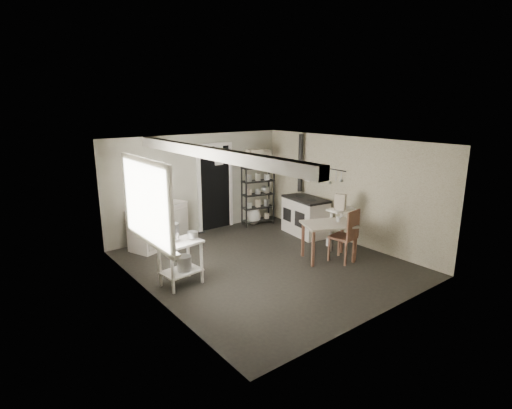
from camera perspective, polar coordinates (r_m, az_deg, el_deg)
floor at (r=7.71m, az=1.38°, el=-8.39°), size 5.00×5.00×0.00m
ceiling at (r=7.15m, az=1.49°, el=8.89°), size 5.00×5.00×0.00m
wall_back at (r=9.37m, az=-8.28°, el=2.91°), size 4.50×0.02×2.30m
wall_front at (r=5.71m, az=17.53°, el=-4.97°), size 4.50×0.02×2.30m
wall_left at (r=6.23m, az=-14.87°, el=-3.20°), size 0.02×5.00×2.30m
wall_right at (r=8.90m, az=12.74°, el=2.11°), size 0.02×5.00×2.30m
window at (r=6.32m, az=-15.54°, el=0.32°), size 0.12×1.76×1.28m
doorway at (r=9.60m, az=-5.82°, el=2.34°), size 0.96×0.10×2.08m
ceiling_beam at (r=6.47m, az=-6.85°, el=7.35°), size 0.18×5.00×0.18m
wallpaper_panel at (r=8.90m, az=12.70°, el=2.10°), size 0.01×5.00×2.30m
utensil_rail at (r=9.17m, az=9.75°, el=5.15°), size 0.06×1.20×0.44m
prep_table at (r=6.82m, az=-10.69°, el=-8.10°), size 0.72×0.55×0.76m
stockpot at (r=6.67m, az=-11.99°, el=-3.76°), size 0.27×0.27×0.26m
saucepan at (r=6.73m, az=-9.04°, el=-4.25°), size 0.19×0.19×0.10m
bucket at (r=6.80m, az=-10.21°, el=-8.29°), size 0.28×0.28×0.26m
base_cabinets at (r=8.75m, az=-13.75°, el=-2.83°), size 1.46×1.02×0.88m
mixing_bowl at (r=8.62m, az=-13.37°, el=0.37°), size 0.41×0.41×0.08m
counter_cup at (r=8.38m, az=-15.78°, el=-0.12°), size 0.14×0.14×0.09m
shelf_rack at (r=9.88m, az=0.26°, el=2.46°), size 0.84×0.47×1.67m
shelf_jar at (r=9.66m, az=-1.23°, el=4.69°), size 0.11×0.11×0.19m
storage_box_a at (r=9.58m, az=-0.28°, el=8.50°), size 0.37×0.34×0.23m
storage_box_b at (r=9.89m, az=1.14°, el=8.56°), size 0.35×0.34×0.19m
stove at (r=9.31m, az=7.04°, el=-1.63°), size 0.75×1.17×0.87m
stovepipe at (r=9.58m, az=6.36°, el=5.89°), size 0.14×0.14×1.44m
side_ledge at (r=8.48m, az=11.91°, el=-3.48°), size 0.58×0.33×0.87m
oats_box at (r=8.25m, az=11.95°, el=0.21°), size 0.20×0.25×0.32m
work_table at (r=7.89m, az=10.27°, el=-5.13°), size 1.16×1.02×0.74m
table_cup at (r=7.89m, az=11.69°, el=-1.94°), size 0.12×0.12×0.10m
chair at (r=7.85m, az=12.30°, el=-4.53°), size 0.50×0.52×1.04m
flour_sack at (r=10.02m, az=-0.33°, el=-1.56°), size 0.44×0.40×0.45m
floor_crock at (r=8.74m, az=10.40°, el=-5.32°), size 0.14×0.14×0.17m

